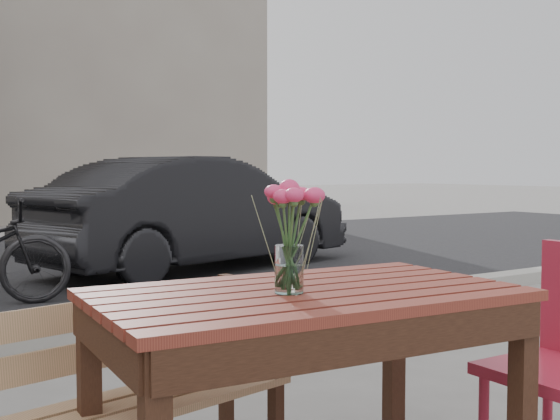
# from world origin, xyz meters

# --- Properties ---
(main_table) EXTENTS (1.36, 0.87, 0.80)m
(main_table) POSITION_xyz_m (0.23, 0.12, 0.67)
(main_table) COLOR maroon
(main_table) RESTS_ON ground
(main_bench) EXTENTS (1.30, 0.60, 0.78)m
(main_bench) POSITION_xyz_m (-0.24, 0.59, 0.47)
(main_bench) COLOR #9B7B50
(main_bench) RESTS_ON ground
(main_vase) EXTENTS (0.19, 0.19, 0.34)m
(main_vase) POSITION_xyz_m (0.15, 0.09, 1.02)
(main_vase) COLOR white
(main_vase) RESTS_ON main_table
(parked_car) EXTENTS (4.20, 2.32, 1.31)m
(parked_car) POSITION_xyz_m (2.63, 5.74, 0.66)
(parked_car) COLOR black
(parked_car) RESTS_ON ground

